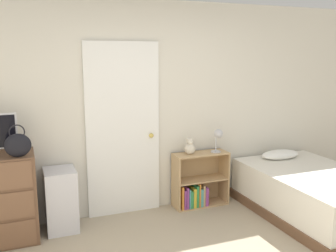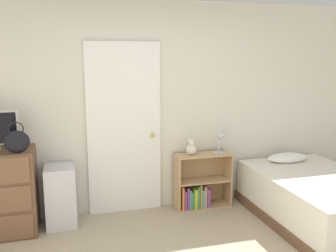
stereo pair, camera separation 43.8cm
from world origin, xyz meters
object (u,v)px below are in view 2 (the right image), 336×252
Objects in this scene: storage_bin at (61,196)px; teddy_bear at (191,148)px; handbag at (17,141)px; bed at (318,199)px; bookshelf at (199,187)px; desk_lamp at (221,137)px.

teddy_bear reaches higher than storage_bin.
handbag is 1.56× the size of teddy_bear.
bed is (3.26, -0.50, -0.78)m from handbag.
bookshelf is 2.35× the size of desk_lamp.
handbag is at bearing -174.34° from desk_lamp.
desk_lamp reaches higher than bed.
teddy_bear is (1.58, 0.06, 0.44)m from storage_bin.
bookshelf is (1.68, 0.06, -0.08)m from storage_bin.
teddy_bear is at bearing 7.92° from handbag.
handbag is 2.36m from desk_lamp.
desk_lamp is (0.27, -0.04, 0.64)m from bookshelf.
storage_bin is 3.29× the size of teddy_bear.
desk_lamp is (2.34, 0.23, -0.14)m from handbag.
bed is at bearing -38.52° from desk_lamp.
bookshelf is at bearing 170.74° from desk_lamp.
desk_lamp is (0.37, -0.04, 0.12)m from teddy_bear.
teddy_bear is at bearing 2.11° from storage_bin.
teddy_bear is (-0.10, -0.00, 0.52)m from bookshelf.
desk_lamp is 0.16× the size of bed.
bookshelf is 0.38× the size of bed.
desk_lamp is at bearing -9.26° from bookshelf.
bed is at bearing -33.09° from bookshelf.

